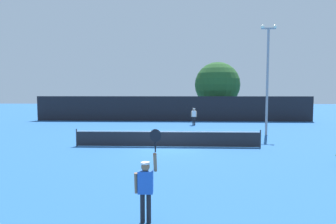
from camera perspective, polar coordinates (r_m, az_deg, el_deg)
The scene contains 10 objects.
ground_plane at distance 17.59m, azimuth -0.13°, elevation -6.93°, with size 120.00×120.00×0.00m, color #235693.
tennis_net at distance 17.49m, azimuth -0.13°, elevation -5.28°, with size 11.27×0.08×1.07m.
perimeter_fence at distance 32.51m, azimuth 0.96°, elevation 0.66°, with size 31.28×0.12×2.82m, color black.
player_serving at distance 7.53m, azimuth -4.39°, elevation -13.87°, with size 0.67×0.38×2.41m.
player_receiving at distance 28.73m, azimuth 5.17°, elevation -0.55°, with size 0.57×0.25×1.69m.
tennis_ball at distance 21.54m, azimuth 6.25°, elevation -4.82°, with size 0.07×0.07×0.07m, color #CCE033.
light_pole at distance 23.29m, azimuth 19.17°, elevation 7.30°, with size 1.18×0.28×8.37m.
large_tree at distance 36.78m, azimuth 9.77°, elevation 5.35°, with size 5.66×5.66×7.04m.
parked_car_near at distance 42.02m, azimuth -10.12°, elevation 0.52°, with size 2.22×4.34×1.69m.
parked_car_mid at distance 38.44m, azimuth -2.86°, elevation 0.24°, with size 2.42×4.41×1.69m.
Camera 1 is at (0.70, -17.25, 3.37)m, focal length 30.68 mm.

